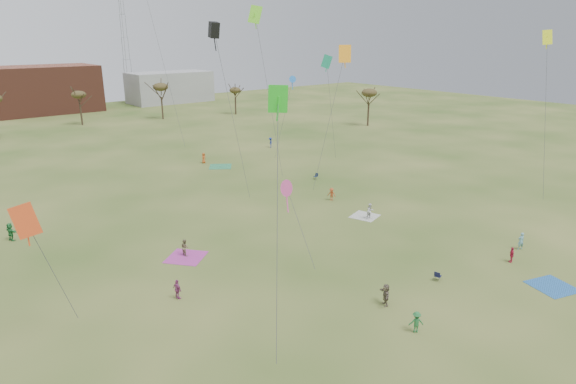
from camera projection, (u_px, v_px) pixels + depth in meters
ground at (382, 292)px, 39.41m from camera, size 260.00×260.00×0.00m
flyer_near_center at (416, 322)px, 33.94m from camera, size 1.17×1.08×1.58m
spectator_fore_a at (512, 255)px, 44.47m from camera, size 0.86×0.85×1.46m
spectator_fore_b at (185, 247)px, 45.81m from camera, size 0.68×0.84×1.61m
spectator_fore_c at (386, 295)px, 37.33m from camera, size 1.29×1.66×1.76m
flyer_mid_b at (332, 194)px, 61.07m from camera, size 0.99×1.20×1.61m
flyer_mid_c at (521, 241)px, 47.09m from camera, size 0.75×0.65×1.73m
spectator_mid_d at (177, 289)px, 38.24m from camera, size 0.54×1.00×1.63m
spectator_mid_e at (370, 211)px, 54.85m from camera, size 0.99×0.82×1.83m
flyer_far_a at (11, 232)px, 49.08m from camera, size 1.14×1.82×1.87m
flyer_far_b at (204, 158)px, 78.83m from camera, size 0.97×0.85×1.67m
flyer_far_c at (270, 142)px, 89.77m from camera, size 1.18×1.36×1.83m
blanket_blue at (552, 287)px, 40.31m from camera, size 3.98×3.98×0.03m
blanket_cream at (365, 216)px, 55.91m from camera, size 3.55×3.55×0.03m
blanket_plum at (186, 257)px, 45.63m from camera, size 4.59×4.59×0.03m
blanket_olive at (220, 167)px, 76.93m from camera, size 4.70×4.70×0.03m
camp_chair_center at (438, 278)px, 41.25m from camera, size 0.66×0.63×0.87m
camp_chair_right at (316, 177)px, 70.15m from camera, size 0.60×0.56×0.87m
kites_aloft at (200, 38)px, 58.13m from camera, size 71.42×61.86×27.78m
tree_line at (55, 104)px, 93.90m from camera, size 117.44×49.32×8.91m
building_brick at (44, 89)px, 129.11m from camera, size 26.00×16.00×12.00m
building_grey at (170, 87)px, 149.15m from camera, size 24.00×12.00×9.00m
radio_tower at (124, 36)px, 143.79m from camera, size 1.51×1.72×41.00m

